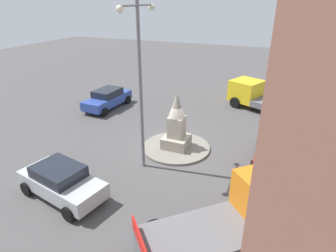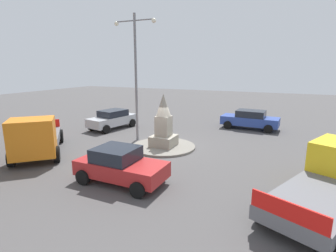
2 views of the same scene
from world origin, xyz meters
name	(u,v)px [view 2 (image 2 of 2)]	position (x,y,z in m)	size (l,w,h in m)	color
ground_plane	(164,147)	(0.00, 0.00, 0.00)	(80.00, 80.00, 0.00)	#4F4C4C
traffic_island	(164,147)	(0.00, 0.00, 0.06)	(3.83, 3.83, 0.12)	gray
monument	(164,124)	(0.00, 0.00, 1.44)	(1.40, 1.40, 3.16)	#9E9687
streetlamp	(136,67)	(2.36, -0.87, 4.81)	(2.95, 0.28, 8.03)	slate
car_blue_passing	(250,119)	(-4.07, -7.32, 0.77)	(4.42, 2.09, 1.49)	#2D479E
car_silver_parked_left	(112,119)	(5.89, -2.94, 0.77)	(2.50, 4.23, 1.48)	#B7BABF
car_red_far_side	(120,165)	(-0.46, 5.23, 0.77)	(3.85, 2.00, 1.52)	#B22323
truck_yellow_parked_right	(335,177)	(-8.42, 3.50, 0.98)	(4.38, 6.32, 2.02)	yellow
truck_orange_approaching	(36,138)	(5.47, 4.42, 1.06)	(5.19, 5.31, 2.31)	orange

